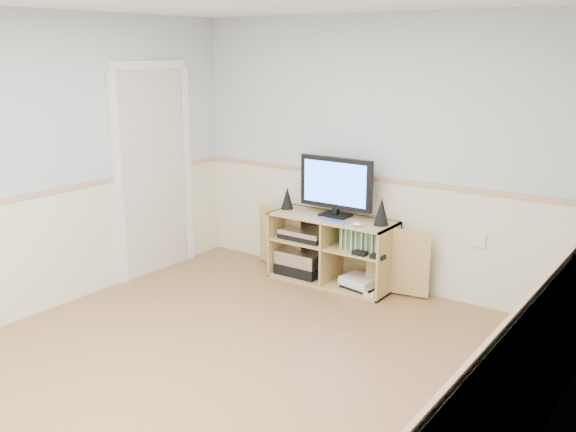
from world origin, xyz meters
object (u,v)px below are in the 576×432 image
Objects in this scene: media_cabinet at (335,248)px; game_consoles at (359,282)px; keyboard at (332,221)px; monitor at (336,185)px.

media_cabinet is 4.13× the size of game_consoles.
monitor is at bearing 117.18° from keyboard.
monitor reaches higher than game_consoles.
monitor reaches higher than keyboard.
keyboard is 0.69× the size of game_consoles.
monitor is 0.94m from game_consoles.
keyboard is 0.64m from game_consoles.
monitor is 1.64× the size of game_consoles.
media_cabinet is 0.39m from keyboard.
media_cabinet is 5.97× the size of keyboard.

